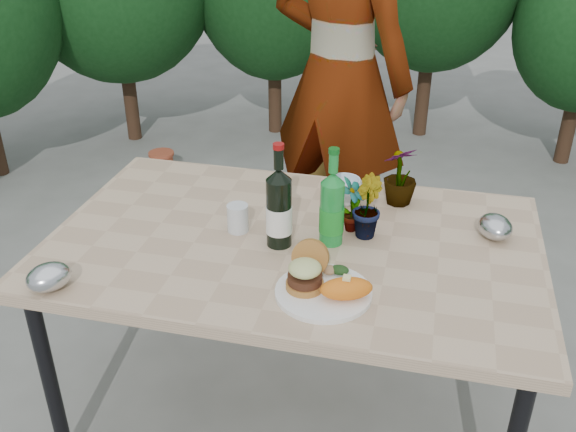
% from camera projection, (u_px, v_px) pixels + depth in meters
% --- Properties ---
extents(ground, '(80.00, 80.00, 0.00)m').
position_uv_depth(ground, '(293.00, 406.00, 2.47)').
color(ground, slate).
rests_on(ground, ground).
extents(patio_table, '(1.60, 1.00, 0.75)m').
position_uv_depth(patio_table, '(294.00, 254.00, 2.14)').
color(patio_table, tan).
rests_on(patio_table, ground).
extents(shrub_hedge, '(6.93, 5.11, 2.10)m').
position_uv_depth(shrub_hedge, '(350.00, 18.00, 3.24)').
color(shrub_hedge, '#382316').
rests_on(shrub_hedge, ground).
extents(dinner_plate, '(0.28, 0.28, 0.01)m').
position_uv_depth(dinner_plate, '(323.00, 292.00, 1.84)').
color(dinner_plate, white).
rests_on(dinner_plate, patio_table).
extents(burger_stack, '(0.11, 0.16, 0.11)m').
position_uv_depth(burger_stack, '(306.00, 271.00, 1.84)').
color(burger_stack, '#B7722D').
rests_on(burger_stack, dinner_plate).
extents(sweet_potato, '(0.17, 0.12, 0.06)m').
position_uv_depth(sweet_potato, '(346.00, 289.00, 1.79)').
color(sweet_potato, orange).
rests_on(sweet_potato, dinner_plate).
extents(grilled_veg, '(0.08, 0.05, 0.03)m').
position_uv_depth(grilled_veg, '(335.00, 270.00, 1.90)').
color(grilled_veg, olive).
rests_on(grilled_veg, dinner_plate).
extents(wine_bottle, '(0.08, 0.08, 0.35)m').
position_uv_depth(wine_bottle, '(279.00, 209.00, 2.02)').
color(wine_bottle, black).
rests_on(wine_bottle, patio_table).
extents(sparkling_water, '(0.08, 0.08, 0.33)m').
position_uv_depth(sparkling_water, '(332.00, 209.00, 2.04)').
color(sparkling_water, '#17822F').
rests_on(sparkling_water, patio_table).
extents(plastic_cup, '(0.07, 0.07, 0.09)m').
position_uv_depth(plastic_cup, '(238.00, 218.00, 2.14)').
color(plastic_cup, silver).
rests_on(plastic_cup, patio_table).
extents(seedling_left, '(0.10, 0.12, 0.19)m').
position_uv_depth(seedling_left, '(351.00, 205.00, 2.12)').
color(seedling_left, '#2E5E20').
rests_on(seedling_left, patio_table).
extents(seedling_mid, '(0.12, 0.14, 0.21)m').
position_uv_depth(seedling_mid, '(366.00, 207.00, 2.09)').
color(seedling_mid, '#1D541D').
rests_on(seedling_mid, patio_table).
extents(seedling_right, '(0.17, 0.17, 0.22)m').
position_uv_depth(seedling_right, '(400.00, 175.00, 2.29)').
color(seedling_right, '#2A6221').
rests_on(seedling_right, patio_table).
extents(blue_bowl, '(0.15, 0.15, 0.10)m').
position_uv_depth(blue_bowl, '(344.00, 191.00, 2.31)').
color(blue_bowl, white).
rests_on(blue_bowl, patio_table).
extents(foil_packet_left, '(0.16, 0.17, 0.08)m').
position_uv_depth(foil_packet_left, '(49.00, 277.00, 1.85)').
color(foil_packet_left, silver).
rests_on(foil_packet_left, patio_table).
extents(foil_packet_right, '(0.15, 0.16, 0.08)m').
position_uv_depth(foil_packet_right, '(495.00, 227.00, 2.11)').
color(foil_packet_right, '#AEB1B5').
rests_on(foil_packet_right, patio_table).
extents(person, '(0.85, 0.72, 1.97)m').
position_uv_depth(person, '(339.00, 76.00, 2.91)').
color(person, '#95684A').
rests_on(person, ground).
extents(terracotta_pot, '(0.17, 0.17, 0.14)m').
position_uv_depth(terracotta_pot, '(162.00, 161.00, 4.32)').
color(terracotta_pot, '#A8462B').
rests_on(terracotta_pot, ground).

